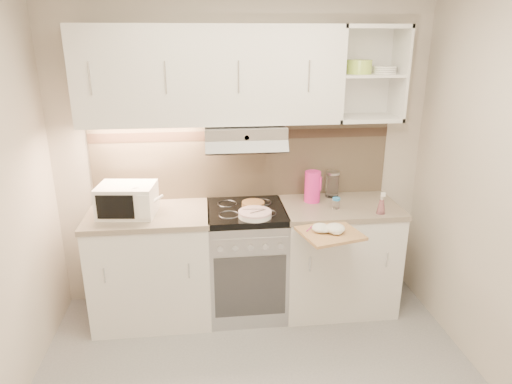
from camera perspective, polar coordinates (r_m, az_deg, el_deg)
room_shell at (r=2.63m, az=0.21°, el=7.02°), size 3.04×2.84×2.52m
base_cabinet_left at (r=3.75m, az=-12.82°, el=-9.20°), size 0.90×0.60×0.86m
worktop_left at (r=3.57m, az=-13.34°, el=-2.81°), size 0.92×0.62×0.04m
base_cabinet_right at (r=3.87m, az=10.04°, el=-8.08°), size 0.90×0.60×0.86m
worktop_right at (r=3.69m, az=10.44°, el=-1.84°), size 0.92×0.62×0.04m
electric_range at (r=3.73m, az=-1.19°, el=-8.52°), size 0.60×0.60×0.90m
microwave at (r=3.52m, az=-15.82°, el=-0.96°), size 0.44×0.35×0.23m
watering_can at (r=3.44m, az=-14.49°, el=-1.83°), size 0.27×0.18×0.24m
plate_stack at (r=3.37m, az=-0.13°, el=-2.76°), size 0.25×0.25×0.05m
bread_loaf at (r=3.56m, az=-0.36°, el=-1.58°), size 0.18×0.18×0.04m
pink_pitcher at (r=3.68m, az=7.09°, el=0.67°), size 0.13×0.13×0.25m
glass_jar at (r=3.83m, az=9.51°, el=0.99°), size 0.11×0.11×0.21m
spice_jar at (r=3.58m, az=9.98°, el=-1.36°), size 0.06×0.06×0.09m
spray_bottle at (r=3.55m, az=15.40°, el=-1.55°), size 0.07×0.07×0.18m
cutting_board at (r=3.22m, az=9.24°, el=-5.12°), size 0.47×0.44×0.02m
dish_towel at (r=3.21m, az=9.32°, el=-4.39°), size 0.30×0.27×0.07m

